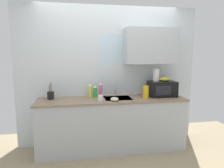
# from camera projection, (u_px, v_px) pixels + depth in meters

# --- Properties ---
(kitchen_wall_assembly) EXTENTS (3.28, 0.42, 2.50)m
(kitchen_wall_assembly) POSITION_uv_depth(u_px,v_px,m) (116.00, 70.00, 3.67)
(kitchen_wall_assembly) COLOR silver
(kitchen_wall_assembly) RESTS_ON ground
(counter_unit) EXTENTS (2.51, 0.63, 0.90)m
(counter_unit) POSITION_uv_depth(u_px,v_px,m) (112.00, 123.00, 3.47)
(counter_unit) COLOR #B2B7BC
(counter_unit) RESTS_ON ground
(sink_faucet) EXTENTS (0.03, 0.03, 0.20)m
(sink_faucet) POSITION_uv_depth(u_px,v_px,m) (115.00, 90.00, 3.64)
(sink_faucet) COLOR #B2B5BA
(sink_faucet) RESTS_ON counter_unit
(microwave) EXTENTS (0.46, 0.35, 0.27)m
(microwave) POSITION_uv_depth(u_px,v_px,m) (162.00, 89.00, 3.59)
(microwave) COLOR black
(microwave) RESTS_ON counter_unit
(banana_bunch) EXTENTS (0.20, 0.11, 0.07)m
(banana_bunch) POSITION_uv_depth(u_px,v_px,m) (165.00, 79.00, 3.58)
(banana_bunch) COLOR gold
(banana_bunch) RESTS_ON microwave
(paper_towel_roll) EXTENTS (0.11, 0.11, 0.22)m
(paper_towel_roll) POSITION_uv_depth(u_px,v_px,m) (156.00, 75.00, 3.59)
(paper_towel_roll) COLOR white
(paper_towel_roll) RESTS_ON microwave
(dish_soap_bottle_pink) EXTENTS (0.06, 0.06, 0.25)m
(dish_soap_bottle_pink) POSITION_uv_depth(u_px,v_px,m) (101.00, 90.00, 3.51)
(dish_soap_bottle_pink) COLOR #E55999
(dish_soap_bottle_pink) RESTS_ON counter_unit
(dish_soap_bottle_green) EXTENTS (0.07, 0.07, 0.21)m
(dish_soap_bottle_green) POSITION_uv_depth(u_px,v_px,m) (95.00, 92.00, 3.49)
(dish_soap_bottle_green) COLOR green
(dish_soap_bottle_green) RESTS_ON counter_unit
(dish_soap_bottle_yellow) EXTENTS (0.06, 0.06, 0.24)m
(dish_soap_bottle_yellow) POSITION_uv_depth(u_px,v_px,m) (90.00, 91.00, 3.50)
(dish_soap_bottle_yellow) COLOR yellow
(dish_soap_bottle_yellow) RESTS_ON counter_unit
(cereal_canister) EXTENTS (0.10, 0.10, 0.21)m
(cereal_canister) POSITION_uv_depth(u_px,v_px,m) (146.00, 92.00, 3.44)
(cereal_canister) COLOR gold
(cereal_canister) RESTS_ON counter_unit
(mug_white) EXTENTS (0.08, 0.08, 0.09)m
(mug_white) POSITION_uv_depth(u_px,v_px,m) (100.00, 98.00, 3.23)
(mug_white) COLOR white
(mug_white) RESTS_ON counter_unit
(utensil_crock) EXTENTS (0.11, 0.11, 0.29)m
(utensil_crock) POSITION_uv_depth(u_px,v_px,m) (51.00, 95.00, 3.34)
(utensil_crock) COLOR black
(utensil_crock) RESTS_ON counter_unit
(small_bowl) EXTENTS (0.13, 0.13, 0.06)m
(small_bowl) POSITION_uv_depth(u_px,v_px,m) (114.00, 99.00, 3.21)
(small_bowl) COLOR beige
(small_bowl) RESTS_ON counter_unit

